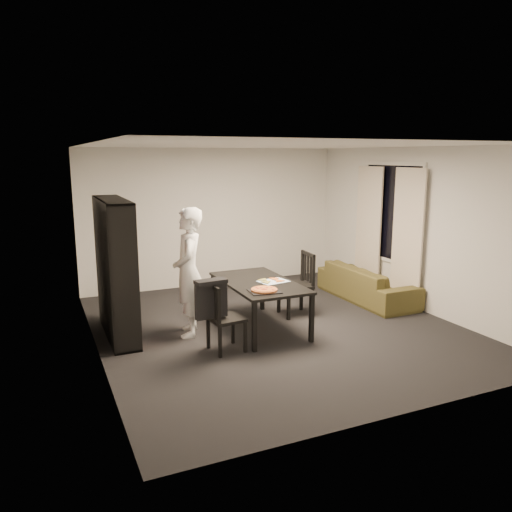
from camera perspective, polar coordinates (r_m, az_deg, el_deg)
name	(u,v)px	position (r m, az deg, el deg)	size (l,w,h in m)	color
room	(277,239)	(7.05, 2.43, 1.91)	(5.01, 5.51, 2.61)	black
window_pane	(392,213)	(8.87, 15.26, 4.78)	(0.02, 1.40, 1.60)	black
window_frame	(392,213)	(8.87, 15.23, 4.78)	(0.03, 1.52, 1.72)	white
curtain_left	(407,238)	(8.47, 16.90, 2.00)	(0.03, 0.70, 2.25)	beige
curtain_right	(368,229)	(9.27, 12.71, 3.00)	(0.03, 0.70, 2.25)	beige
bookshelf	(116,269)	(7.05, -15.74, -1.41)	(0.35, 1.50, 1.90)	black
dining_table	(259,286)	(7.15, 0.33, -3.41)	(0.93, 1.67, 0.70)	black
chair_left	(220,313)	(6.35, -4.11, -6.55)	(0.45, 0.45, 0.89)	black
chair_right	(301,279)	(7.82, 5.17, -2.68)	(0.49, 0.49, 0.99)	black
draped_jacket	(211,297)	(6.23, -5.16, -4.71)	(0.42, 0.21, 0.49)	black
person	(189,272)	(6.90, -7.71, -1.86)	(0.65, 0.43, 1.78)	white
baking_tray	(265,291)	(6.61, 0.99, -4.05)	(0.40, 0.32, 0.01)	black
pepperoni_pizza	(264,290)	(6.61, 0.95, -3.86)	(0.35, 0.35, 0.03)	#AF5E32
kitchen_towel	(273,281)	(7.13, 1.99, -2.92)	(0.40, 0.30, 0.01)	white
pizza_slices	(271,280)	(7.14, 1.67, -2.81)	(0.37, 0.31, 0.01)	#D27D41
sofa	(367,283)	(8.86, 12.57, -3.04)	(2.01, 0.78, 0.59)	#423A1A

